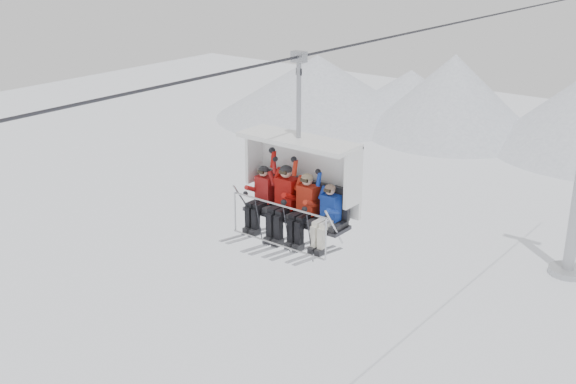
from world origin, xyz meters
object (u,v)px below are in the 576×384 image
Objects in this scene: skier_far_left at (261,196)px; skier_center_left at (284,199)px; skier_far_right at (327,215)px; chairlift_carrier at (302,177)px; skier_center_right at (305,206)px.

skier_far_left is 0.62m from skier_center_left.
skier_far_left reaches higher than skier_far_right.
skier_center_left is at bearing 1.50° from skier_far_left.
chairlift_carrier is 0.67m from skier_center_right.
chairlift_carrier is at bearing 20.06° from skier_far_left.
chairlift_carrier is 2.36× the size of skier_far_right.
skier_center_left is 0.56m from skier_center_right.
skier_far_right is at bearing -20.09° from chairlift_carrier.
skier_center_left is (-0.25, -0.30, -0.48)m from chairlift_carrier.
skier_far_right is at bearing -1.12° from skier_center_left.
skier_far_left is 1.18m from skier_center_right.
skier_center_left is at bearing -130.00° from chairlift_carrier.
chairlift_carrier is 1.08m from skier_far_left.
skier_far_left is at bearing -178.50° from skier_center_left.
chairlift_carrier is 1.10m from skier_far_right.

